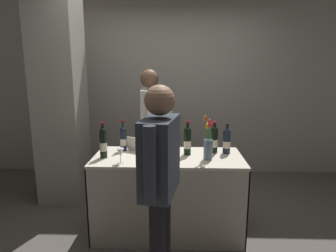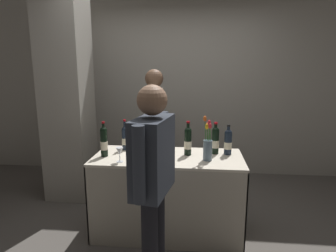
# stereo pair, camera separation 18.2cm
# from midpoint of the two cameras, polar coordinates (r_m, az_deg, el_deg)

# --- Properties ---
(ground_plane) EXTENTS (12.00, 12.00, 0.00)m
(ground_plane) POSITION_cam_midpoint_polar(r_m,az_deg,el_deg) (3.20, -1.73, -19.62)
(ground_plane) COLOR #514C47
(back_partition) EXTENTS (7.38, 0.12, 3.12)m
(back_partition) POSITION_cam_midpoint_polar(r_m,az_deg,el_deg) (4.53, -0.43, 10.46)
(back_partition) COLOR #9E998E
(back_partition) RESTS_ON ground_plane
(concrete_pillar) EXTENTS (0.52, 0.52, 2.88)m
(concrete_pillar) POSITION_cam_midpoint_polar(r_m,az_deg,el_deg) (3.80, -21.73, 7.51)
(concrete_pillar) COLOR gray
(concrete_pillar) RESTS_ON ground_plane
(tasting_table) EXTENTS (1.45, 0.66, 0.80)m
(tasting_table) POSITION_cam_midpoint_polar(r_m,az_deg,el_deg) (2.96, -1.79, -10.70)
(tasting_table) COLOR beige
(tasting_table) RESTS_ON ground_plane
(featured_wine_bottle) EXTENTS (0.08, 0.08, 0.30)m
(featured_wine_bottle) POSITION_cam_midpoint_polar(r_m,az_deg,el_deg) (2.69, -3.39, -4.22)
(featured_wine_bottle) COLOR #38230F
(featured_wine_bottle) RESTS_ON tasting_table
(display_bottle_0) EXTENTS (0.07, 0.07, 0.34)m
(display_bottle_0) POSITION_cam_midpoint_polar(r_m,az_deg,el_deg) (2.87, -14.29, -3.13)
(display_bottle_0) COLOR black
(display_bottle_0) RESTS_ON tasting_table
(display_bottle_1) EXTENTS (0.07, 0.07, 0.34)m
(display_bottle_1) POSITION_cam_midpoint_polar(r_m,az_deg,el_deg) (2.88, 2.00, -2.81)
(display_bottle_1) COLOR black
(display_bottle_1) RESTS_ON tasting_table
(display_bottle_2) EXTENTS (0.07, 0.07, 0.32)m
(display_bottle_2) POSITION_cam_midpoint_polar(r_m,az_deg,el_deg) (2.96, 7.22, -2.55)
(display_bottle_2) COLOR black
(display_bottle_2) RESTS_ON tasting_table
(display_bottle_3) EXTENTS (0.07, 0.07, 0.32)m
(display_bottle_3) POSITION_cam_midpoint_polar(r_m,az_deg,el_deg) (3.07, -10.40, -2.39)
(display_bottle_3) COLOR #192333
(display_bottle_3) RESTS_ON tasting_table
(display_bottle_4) EXTENTS (0.08, 0.08, 0.30)m
(display_bottle_4) POSITION_cam_midpoint_polar(r_m,az_deg,el_deg) (2.97, 9.64, -2.82)
(display_bottle_4) COLOR #192333
(display_bottle_4) RESTS_ON tasting_table
(wine_glass_near_vendor) EXTENTS (0.07, 0.07, 0.14)m
(wine_glass_near_vendor) POSITION_cam_midpoint_polar(r_m,az_deg,el_deg) (2.70, -11.17, -5.17)
(wine_glass_near_vendor) COLOR silver
(wine_glass_near_vendor) RESTS_ON tasting_table
(flower_vase) EXTENTS (0.09, 0.08, 0.42)m
(flower_vase) POSITION_cam_midpoint_polar(r_m,az_deg,el_deg) (2.74, 5.93, -3.71)
(flower_vase) COLOR slate
(flower_vase) RESTS_ON tasting_table
(brochure_stand) EXTENTS (0.15, 0.10, 0.15)m
(brochure_stand) POSITION_cam_midpoint_polar(r_m,az_deg,el_deg) (3.05, -8.40, -3.50)
(brochure_stand) COLOR silver
(brochure_stand) RESTS_ON tasting_table
(vendor_presenter) EXTENTS (0.25, 0.65, 1.62)m
(vendor_presenter) POSITION_cam_midpoint_polar(r_m,az_deg,el_deg) (3.64, -4.96, 0.82)
(vendor_presenter) COLOR #2D3347
(vendor_presenter) RESTS_ON ground_plane
(taster_foreground_right) EXTENTS (0.28, 0.60, 1.54)m
(taster_foreground_right) POSITION_cam_midpoint_polar(r_m,az_deg,el_deg) (2.11, -4.07, -8.99)
(taster_foreground_right) COLOR black
(taster_foreground_right) RESTS_ON ground_plane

